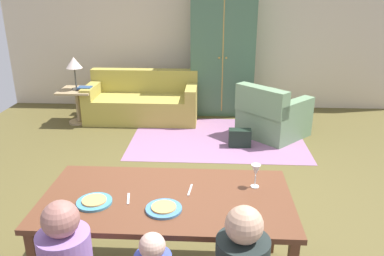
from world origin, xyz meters
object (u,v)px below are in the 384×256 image
Objects in this scene: wine_glass at (256,171)px; armchair at (272,116)px; side_table at (78,101)px; plate_near_child at (164,209)px; plate_near_man at (94,202)px; couch at (143,102)px; dining_table at (167,205)px; table_lamp at (74,64)px; handbag at (240,138)px; armoire at (222,55)px; book_upper at (85,88)px; book_lower at (86,89)px.

armchair is (0.58, 3.04, -0.57)m from wine_glass.
plate_near_child is at bearing -63.21° from side_table.
plate_near_man is 4.08m from couch.
plate_near_man reaches higher than side_table.
dining_table is 7.27× the size of plate_near_man.
table_lamp is (-2.59, 3.48, 0.12)m from wine_glass.
plate_near_man is 0.78× the size of handbag.
armoire is 6.56× the size of handbag.
dining_table is at bearing -164.62° from wine_glass.
armchair is at bearing -7.86° from table_lamp.
side_table is at bearing 170.00° from book_upper.
armoire is at bearing 98.45° from handbag.
table_lamp is at bearing -163.04° from armoire.
wine_glass is 0.85× the size of book_lower.
couch is at bearing 102.75° from dining_table.
book_lower is at bearing -3.81° from table_lamp.
table_lamp is 0.45m from book_lower.
book_upper is (-2.27, -0.77, -0.43)m from armoire.
plate_near_man is at bearing -117.49° from armchair.
couch is 0.90× the size of armoire.
plate_near_child reaches higher than book_upper.
armoire is (0.98, 4.52, 0.28)m from plate_near_man.
armoire reaches higher than armchair.
book_upper is (-0.90, -0.28, 0.32)m from couch.
table_lamp is (-1.94, 3.84, 0.24)m from plate_near_child.
armoire is 3.62× the size of side_table.
armoire reaches higher than plate_near_child.
plate_near_child is at bearing -77.80° from couch.
armoire is 2.42m from book_lower.
plate_near_man is 1.20m from wine_glass.
plate_near_child is at bearing -90.00° from dining_table.
dining_table is 1.50× the size of armchair.
armoire reaches higher than side_table.
armchair is at bearing -8.07° from book_lower.
book_upper is (-1.29, 3.75, -0.15)m from plate_near_man.
book_upper is at bearing 172.25° from armchair.
book_upper is (-1.79, 3.63, -0.07)m from dining_table.
plate_near_child is (-0.00, -0.18, 0.08)m from dining_table.
plate_near_man reaches higher than handbag.
table_lamp is 2.95m from handbag.
side_table is (-1.05, -0.26, 0.08)m from couch.
wine_glass is at bearing -100.88° from armchair.
couch is (-0.89, 3.92, -0.39)m from dining_table.
armoire reaches higher than wine_glass.
armchair is (1.74, 3.34, -0.45)m from plate_near_man.
wine_glass is 0.58× the size of handbag.
book_upper is 2.71m from handbag.
table_lamp is at bearing 110.84° from plate_near_man.
book_lower is (0.16, -0.01, -0.41)m from table_lamp.
book_upper is (-0.01, -0.02, 0.03)m from book_lower.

